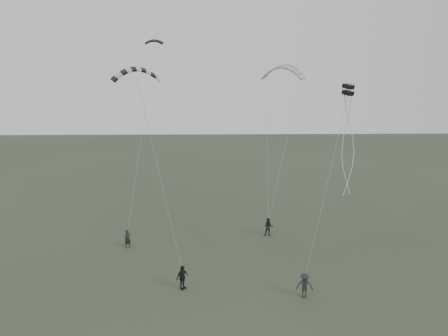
{
  "coord_description": "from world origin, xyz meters",
  "views": [
    {
      "loc": [
        -0.15,
        -29.04,
        14.11
      ],
      "look_at": [
        0.68,
        4.77,
        6.59
      ],
      "focal_mm": 35.0,
      "sensor_mm": 36.0,
      "label": 1
    }
  ],
  "objects_px": {
    "flyer_right": "(269,227)",
    "kite_box": "(348,90)",
    "kite_dark_small": "(154,41)",
    "flyer_center": "(182,277)",
    "kite_striped": "(136,69)",
    "kite_pale_large": "(283,67)",
    "flyer_far": "(305,285)",
    "flyer_left": "(128,239)"
  },
  "relations": [
    {
      "from": "flyer_center",
      "to": "flyer_far",
      "type": "xyz_separation_m",
      "value": [
        7.84,
        -1.32,
        0.01
      ]
    },
    {
      "from": "flyer_right",
      "to": "kite_dark_small",
      "type": "xyz_separation_m",
      "value": [
        -10.37,
        7.22,
        16.13
      ]
    },
    {
      "from": "kite_box",
      "to": "flyer_center",
      "type": "bearing_deg",
      "value": 162.4
    },
    {
      "from": "flyer_center",
      "to": "kite_dark_small",
      "type": "distance_m",
      "value": 23.39
    },
    {
      "from": "kite_dark_small",
      "to": "kite_striped",
      "type": "distance_m",
      "value": 11.84
    },
    {
      "from": "kite_pale_large",
      "to": "kite_striped",
      "type": "height_order",
      "value": "kite_pale_large"
    },
    {
      "from": "kite_pale_large",
      "to": "flyer_center",
      "type": "bearing_deg",
      "value": -87.0
    },
    {
      "from": "flyer_far",
      "to": "kite_striped",
      "type": "distance_m",
      "value": 18.59
    },
    {
      "from": "flyer_right",
      "to": "flyer_far",
      "type": "xyz_separation_m",
      "value": [
        0.96,
        -10.69,
        0.03
      ]
    },
    {
      "from": "flyer_far",
      "to": "kite_dark_small",
      "type": "distance_m",
      "value": 26.62
    },
    {
      "from": "kite_dark_small",
      "to": "kite_box",
      "type": "height_order",
      "value": "kite_dark_small"
    },
    {
      "from": "flyer_center",
      "to": "kite_striped",
      "type": "xyz_separation_m",
      "value": [
        -3.32,
        5.06,
        13.43
      ]
    },
    {
      "from": "kite_pale_large",
      "to": "kite_box",
      "type": "relative_size",
      "value": 6.32
    },
    {
      "from": "kite_striped",
      "to": "kite_pale_large",
      "type": "bearing_deg",
      "value": 26.55
    },
    {
      "from": "flyer_left",
      "to": "kite_striped",
      "type": "height_order",
      "value": "kite_striped"
    },
    {
      "from": "flyer_far",
      "to": "kite_pale_large",
      "type": "height_order",
      "value": "kite_pale_large"
    },
    {
      "from": "flyer_far",
      "to": "kite_box",
      "type": "height_order",
      "value": "kite_box"
    },
    {
      "from": "flyer_center",
      "to": "kite_dark_small",
      "type": "xyz_separation_m",
      "value": [
        -3.49,
        16.59,
        16.12
      ]
    },
    {
      "from": "flyer_right",
      "to": "kite_box",
      "type": "xyz_separation_m",
      "value": [
        4.67,
        -5.2,
        12.04
      ]
    },
    {
      "from": "flyer_center",
      "to": "kite_box",
      "type": "height_order",
      "value": "kite_box"
    },
    {
      "from": "flyer_left",
      "to": "flyer_center",
      "type": "relative_size",
      "value": 0.91
    },
    {
      "from": "flyer_center",
      "to": "kite_dark_small",
      "type": "bearing_deg",
      "value": 56.47
    },
    {
      "from": "kite_dark_small",
      "to": "kite_striped",
      "type": "xyz_separation_m",
      "value": [
        0.17,
        -11.53,
        -2.68
      ]
    },
    {
      "from": "flyer_right",
      "to": "flyer_left",
      "type": "bearing_deg",
      "value": -163.54
    },
    {
      "from": "flyer_right",
      "to": "flyer_center",
      "type": "relative_size",
      "value": 0.98
    },
    {
      "from": "flyer_center",
      "to": "kite_striped",
      "type": "relative_size",
      "value": 0.48
    },
    {
      "from": "kite_striped",
      "to": "kite_box",
      "type": "distance_m",
      "value": 14.96
    },
    {
      "from": "flyer_left",
      "to": "flyer_right",
      "type": "xyz_separation_m",
      "value": [
        11.82,
        2.28,
        0.06
      ]
    },
    {
      "from": "flyer_left",
      "to": "flyer_right",
      "type": "bearing_deg",
      "value": -22.21
    },
    {
      "from": "flyer_center",
      "to": "flyer_right",
      "type": "bearing_deg",
      "value": 8.29
    },
    {
      "from": "flyer_far",
      "to": "kite_striped",
      "type": "xyz_separation_m",
      "value": [
        -11.16,
        6.38,
        13.42
      ]
    },
    {
      "from": "flyer_right",
      "to": "kite_striped",
      "type": "xyz_separation_m",
      "value": [
        -10.2,
        -4.3,
        13.45
      ]
    },
    {
      "from": "flyer_left",
      "to": "flyer_center",
      "type": "bearing_deg",
      "value": -88.29
    },
    {
      "from": "kite_dark_small",
      "to": "kite_box",
      "type": "distance_m",
      "value": 19.93
    },
    {
      "from": "flyer_left",
      "to": "kite_dark_small",
      "type": "xyz_separation_m",
      "value": [
        1.44,
        9.5,
        16.19
      ]
    },
    {
      "from": "flyer_center",
      "to": "kite_striped",
      "type": "distance_m",
      "value": 14.74
    },
    {
      "from": "flyer_right",
      "to": "kite_box",
      "type": "relative_size",
      "value": 2.28
    },
    {
      "from": "flyer_far",
      "to": "flyer_center",
      "type": "bearing_deg",
      "value": -178.68
    },
    {
      "from": "flyer_left",
      "to": "flyer_far",
      "type": "distance_m",
      "value": 15.3
    },
    {
      "from": "flyer_far",
      "to": "kite_pale_large",
      "type": "relative_size",
      "value": 0.37
    },
    {
      "from": "flyer_left",
      "to": "kite_dark_small",
      "type": "distance_m",
      "value": 18.83
    },
    {
      "from": "kite_dark_small",
      "to": "kite_pale_large",
      "type": "bearing_deg",
      "value": 3.31
    }
  ]
}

